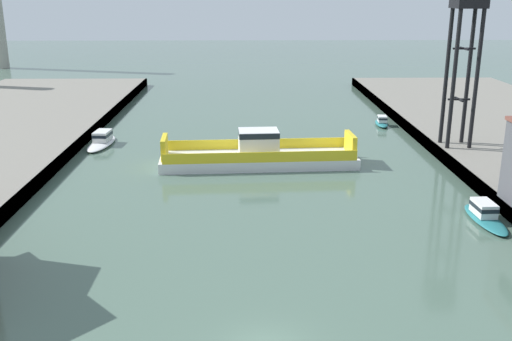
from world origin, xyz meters
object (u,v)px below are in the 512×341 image
at_px(crane_tower, 467,20).
at_px(moored_boat_mid_left, 485,214).
at_px(chain_ferry, 259,155).
at_px(moored_boat_near_right, 102,140).
at_px(moored_boat_near_left, 382,122).

bearing_deg(crane_tower, moored_boat_mid_left, -102.02).
bearing_deg(chain_ferry, moored_boat_near_right, 154.78).
relative_size(chain_ferry, crane_tower, 1.20).
xyz_separation_m(moored_boat_near_right, crane_tower, (41.10, -5.95, 14.42)).
bearing_deg(moored_boat_near_left, moored_boat_near_right, -164.65).
bearing_deg(chain_ferry, moored_boat_mid_left, -42.02).
bearing_deg(crane_tower, moored_boat_near_left, 105.85).
xyz_separation_m(moored_boat_near_left, moored_boat_near_right, (-36.56, -10.04, 0.10)).
relative_size(moored_boat_mid_left, crane_tower, 0.40).
relative_size(moored_boat_near_left, moored_boat_mid_left, 0.73).
bearing_deg(chain_ferry, moored_boat_near_left, 46.99).
xyz_separation_m(moored_boat_near_left, moored_boat_mid_left, (0.44, -35.25, 0.06)).
relative_size(chain_ferry, moored_boat_near_right, 2.58).
relative_size(moored_boat_near_right, crane_tower, 0.47).
bearing_deg(moored_boat_near_right, moored_boat_near_left, 15.35).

